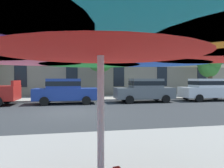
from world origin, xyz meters
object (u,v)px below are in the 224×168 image
Objects in this scene: sedan_blue at (65,90)px; patio_umbrella at (101,32)px; sedan_gray at (145,90)px; street_tree_right at (209,64)px; sedan_white at (207,89)px; street_tree_middle at (100,59)px.

patio_umbrella reaches higher than sedan_blue.
sedan_gray is 8.47m from street_tree_right.
street_tree_right reaches higher than sedan_gray.
sedan_white is 0.97× the size of street_tree_right.
street_tree_right is (13.48, 2.90, 2.29)m from sedan_blue.
sedan_blue is 0.93× the size of street_tree_middle.
street_tree_middle is 10.70m from street_tree_right.
street_tree_right is (10.70, 0.02, -0.23)m from street_tree_middle.
street_tree_middle is 1.04× the size of street_tree_right.
sedan_blue is 1.00× the size of sedan_gray.
patio_umbrella reaches higher than sedan_white.
sedan_gray is 13.68m from patio_umbrella.
street_tree_middle reaches higher than sedan_blue.
sedan_blue is 12.79m from patio_umbrella.
street_tree_middle is at bearing 161.06° from sedan_white.
street_tree_right is at bearing 0.08° from street_tree_middle.
sedan_white is at bearing 51.06° from patio_umbrella.
sedan_blue and sedan_gray have the same top height.
street_tree_middle reaches higher than street_tree_right.
patio_umbrella is (0.92, -12.70, 1.23)m from sedan_blue.
sedan_white is at bearing 0.00° from sedan_gray.
sedan_blue is 4.74m from street_tree_middle.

